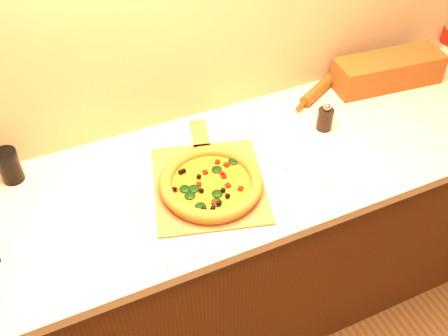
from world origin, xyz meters
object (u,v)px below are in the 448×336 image
(pizza_peel, at_px, (208,181))
(pepper_grinder, at_px, (325,118))
(dark_jar, at_px, (9,166))
(pizza, at_px, (211,183))
(rolling_pin, at_px, (319,89))

(pizza_peel, relative_size, pepper_grinder, 5.18)
(pizza_peel, distance_m, dark_jar, 0.66)
(pizza, relative_size, rolling_pin, 1.10)
(pepper_grinder, distance_m, rolling_pin, 0.22)
(pizza, xyz_separation_m, dark_jar, (-0.59, 0.32, 0.03))
(pizza_peel, bearing_deg, pepper_grinder, 24.79)
(rolling_pin, bearing_deg, pizza_peel, -155.24)
(pizza, distance_m, pepper_grinder, 0.52)
(pizza_peel, relative_size, pizza, 1.71)
(dark_jar, bearing_deg, rolling_pin, -0.02)
(pizza_peel, xyz_separation_m, pepper_grinder, (0.50, 0.08, 0.04))
(dark_jar, bearing_deg, pizza_peel, -25.37)
(pizza_peel, height_order, pepper_grinder, pepper_grinder)
(rolling_pin, bearing_deg, dark_jar, 179.98)
(pizza, relative_size, dark_jar, 2.81)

